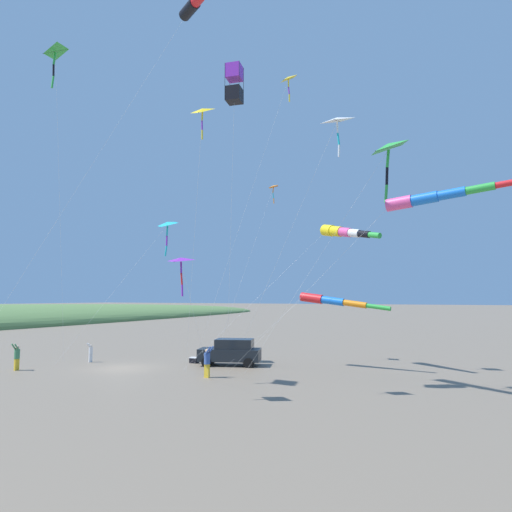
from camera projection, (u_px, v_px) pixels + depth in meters
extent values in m
plane|color=#756654|center=(122.00, 368.00, 31.36)|extent=(600.00, 600.00, 0.00)
cube|color=black|center=(230.00, 355.00, 32.65)|extent=(4.67, 3.18, 0.84)
cube|color=black|center=(235.00, 344.00, 32.67)|extent=(2.98, 2.40, 0.68)
cylinder|color=black|center=(206.00, 362.00, 31.89)|extent=(0.70, 0.43, 0.66)
cylinder|color=black|center=(212.00, 359.00, 33.72)|extent=(0.70, 0.43, 0.66)
cylinder|color=black|center=(248.00, 363.00, 31.51)|extent=(0.70, 0.43, 0.66)
cylinder|color=black|center=(252.00, 359.00, 33.34)|extent=(0.70, 0.43, 0.66)
cube|color=black|center=(194.00, 361.00, 33.80)|extent=(0.60, 0.40, 0.36)
cube|color=white|center=(194.00, 358.00, 33.81)|extent=(0.62, 0.42, 0.06)
cube|color=gold|center=(207.00, 371.00, 27.69)|extent=(0.31, 0.16, 0.80)
cylinder|color=#335199|center=(207.00, 359.00, 27.75)|extent=(0.37, 0.37, 0.66)
sphere|color=tan|center=(207.00, 351.00, 27.79)|extent=(0.25, 0.25, 0.25)
cylinder|color=#335199|center=(211.00, 350.00, 27.87)|extent=(0.40, 0.10, 0.50)
cylinder|color=#335199|center=(208.00, 351.00, 27.58)|extent=(0.40, 0.10, 0.50)
cube|color=silver|center=(90.00, 358.00, 34.27)|extent=(0.18, 0.26, 0.60)
cylinder|color=silver|center=(91.00, 351.00, 34.31)|extent=(0.35, 0.35, 0.50)
sphere|color=beige|center=(91.00, 346.00, 34.34)|extent=(0.19, 0.19, 0.19)
cylinder|color=silver|center=(90.00, 346.00, 34.17)|extent=(0.16, 0.31, 0.38)
cylinder|color=silver|center=(89.00, 345.00, 34.35)|extent=(0.16, 0.31, 0.38)
cube|color=gold|center=(17.00, 365.00, 30.42)|extent=(0.15, 0.29, 0.75)
cylinder|color=#3D7F51|center=(17.00, 354.00, 30.48)|extent=(0.34, 0.34, 0.62)
sphere|color=tan|center=(17.00, 347.00, 30.52)|extent=(0.24, 0.24, 0.24)
cylinder|color=#3D7F51|center=(17.00, 347.00, 30.32)|extent=(0.09, 0.38, 0.47)
cylinder|color=#3D7F51|center=(14.00, 347.00, 30.46)|extent=(0.09, 0.38, 0.47)
pyramid|color=white|center=(337.00, 119.00, 24.63)|extent=(1.41, 0.94, 0.38)
cylinder|color=black|center=(337.00, 121.00, 24.64)|extent=(0.04, 1.23, 0.32)
cylinder|color=white|center=(337.00, 127.00, 24.59)|extent=(0.16, 0.16, 0.64)
cylinder|color=#1EB7C6|center=(338.00, 139.00, 24.53)|extent=(0.19, 0.20, 0.64)
cylinder|color=white|center=(339.00, 151.00, 24.52)|extent=(0.18, 0.17, 0.64)
cylinder|color=white|center=(277.00, 262.00, 29.54)|extent=(10.36, 7.18, 14.10)
pyramid|color=orange|center=(273.00, 186.00, 36.05)|extent=(1.12, 1.06, 0.25)
cylinder|color=black|center=(273.00, 187.00, 36.05)|extent=(0.52, 0.68, 0.21)
cylinder|color=orange|center=(273.00, 190.00, 36.03)|extent=(0.13, 0.11, 0.43)
cylinder|color=#1EB7C6|center=(273.00, 195.00, 36.00)|extent=(0.14, 0.13, 0.43)
cylinder|color=orange|center=(274.00, 201.00, 35.96)|extent=(0.11, 0.10, 0.43)
cylinder|color=white|center=(244.00, 272.00, 35.02)|extent=(3.60, 2.84, 13.31)
cylinder|color=red|center=(312.00, 298.00, 32.53)|extent=(1.71, 0.78, 0.82)
cylinder|color=blue|center=(333.00, 301.00, 31.66)|extent=(1.69, 0.67, 0.70)
cylinder|color=orange|center=(355.00, 304.00, 30.79)|extent=(1.66, 0.55, 0.59)
cylinder|color=green|center=(378.00, 307.00, 29.92)|extent=(1.64, 0.44, 0.47)
cylinder|color=white|center=(264.00, 333.00, 32.22)|extent=(4.32, 3.42, 4.67)
cylinder|color=black|center=(190.00, 9.00, 26.75)|extent=(1.74, 1.42, 0.76)
cylinder|color=white|center=(69.00, 201.00, 28.32)|extent=(14.51, 3.29, 21.25)
cylinder|color=yellow|center=(328.00, 230.00, 33.69)|extent=(1.32, 1.24, 0.98)
cylinder|color=yellow|center=(337.00, 231.00, 32.93)|extent=(1.25, 1.15, 0.89)
cylinder|color=#EF4C93|center=(346.00, 232.00, 32.17)|extent=(1.19, 1.06, 0.80)
cylinder|color=white|center=(355.00, 233.00, 31.41)|extent=(1.13, 0.98, 0.71)
cylinder|color=black|center=(364.00, 234.00, 30.65)|extent=(1.07, 0.89, 0.62)
cylinder|color=green|center=(375.00, 235.00, 29.89)|extent=(1.01, 0.80, 0.53)
cylinder|color=white|center=(258.00, 298.00, 32.35)|extent=(7.60, 6.80, 9.51)
cube|color=purple|center=(234.00, 72.00, 25.37)|extent=(0.95, 0.95, 0.81)
cube|color=black|center=(234.00, 95.00, 25.25)|extent=(0.95, 0.95, 0.81)
cylinder|color=black|center=(244.00, 86.00, 25.59)|extent=(0.02, 0.02, 2.10)
cylinder|color=black|center=(230.00, 88.00, 25.80)|extent=(0.02, 0.02, 2.10)
cylinder|color=black|center=(239.00, 79.00, 24.81)|extent=(0.02, 0.02, 2.10)
cylinder|color=black|center=(225.00, 81.00, 25.03)|extent=(0.02, 0.02, 2.10)
cylinder|color=white|center=(230.00, 253.00, 30.42)|extent=(6.32, 10.05, 15.37)
pyramid|color=yellow|center=(288.00, 78.00, 31.22)|extent=(1.30, 1.07, 0.42)
cylinder|color=black|center=(288.00, 79.00, 31.23)|extent=(0.35, 0.89, 0.43)
cylinder|color=yellow|center=(288.00, 83.00, 31.22)|extent=(0.11, 0.13, 0.51)
cylinder|color=purple|center=(289.00, 91.00, 31.20)|extent=(0.15, 0.14, 0.51)
cylinder|color=yellow|center=(289.00, 98.00, 31.17)|extent=(0.09, 0.12, 0.51)
cylinder|color=white|center=(240.00, 225.00, 31.82)|extent=(7.19, 0.41, 19.43)
pyramid|color=#1EB7C6|center=(167.00, 223.00, 34.69)|extent=(1.89, 1.43, 0.60)
cylinder|color=black|center=(168.00, 224.00, 34.71)|extent=(0.32, 1.40, 0.59)
cylinder|color=#1EB7C6|center=(167.00, 231.00, 34.70)|extent=(0.22, 0.19, 0.77)
cylinder|color=purple|center=(167.00, 241.00, 34.64)|extent=(0.17, 0.19, 0.77)
cylinder|color=#1EB7C6|center=(166.00, 251.00, 34.56)|extent=(0.24, 0.19, 0.78)
cylinder|color=white|center=(113.00, 293.00, 33.54)|extent=(6.06, 4.72, 10.16)
pyramid|color=green|center=(388.00, 146.00, 24.42)|extent=(2.48, 2.35, 0.64)
cylinder|color=black|center=(389.00, 148.00, 24.43)|extent=(1.11, 1.44, 0.58)
cylinder|color=green|center=(388.00, 159.00, 24.40)|extent=(0.26, 0.18, 0.95)
cylinder|color=black|center=(387.00, 176.00, 24.33)|extent=(0.23, 0.26, 0.95)
cylinder|color=green|center=(386.00, 194.00, 24.30)|extent=(0.31, 0.31, 0.96)
cylinder|color=white|center=(310.00, 271.00, 26.91)|extent=(9.65, 1.95, 12.55)
pyramid|color=yellow|center=(202.00, 110.00, 23.36)|extent=(1.09, 0.71, 0.46)
cylinder|color=black|center=(202.00, 111.00, 23.38)|extent=(0.08, 0.82, 0.51)
cylinder|color=yellow|center=(202.00, 116.00, 23.34)|extent=(0.10, 0.13, 0.48)
cylinder|color=purple|center=(202.00, 125.00, 23.29)|extent=(0.09, 0.11, 0.48)
cylinder|color=yellow|center=(202.00, 135.00, 23.28)|extent=(0.12, 0.14, 0.48)
cylinder|color=white|center=(193.00, 257.00, 26.51)|extent=(5.05, 5.90, 14.12)
pyramid|color=purple|center=(181.00, 259.00, 21.97)|extent=(1.23, 0.83, 0.28)
cylinder|color=black|center=(181.00, 261.00, 21.97)|extent=(0.05, 1.07, 0.22)
cylinder|color=purple|center=(181.00, 267.00, 21.90)|extent=(0.18, 0.17, 0.56)
cylinder|color=red|center=(182.00, 279.00, 21.83)|extent=(0.12, 0.16, 0.55)
cylinder|color=purple|center=(182.00, 290.00, 21.78)|extent=(0.16, 0.14, 0.55)
cylinder|color=white|center=(197.00, 326.00, 24.56)|extent=(1.92, 5.54, 6.48)
cylinder|color=#EF4C93|center=(399.00, 203.00, 23.12)|extent=(1.34, 0.76, 0.72)
cylinder|color=blue|center=(425.00, 199.00, 22.45)|extent=(1.32, 0.68, 0.63)
cylinder|color=blue|center=(452.00, 194.00, 21.79)|extent=(1.31, 0.59, 0.55)
cylinder|color=green|center=(480.00, 188.00, 21.12)|extent=(1.29, 0.50, 0.46)
cylinder|color=red|center=(511.00, 183.00, 20.46)|extent=(1.27, 0.42, 0.38)
cylinder|color=white|center=(299.00, 300.00, 26.40)|extent=(10.60, 2.19, 9.25)
pyramid|color=green|center=(55.00, 50.00, 26.41)|extent=(1.88, 1.79, 0.58)
cylinder|color=black|center=(56.00, 51.00, 26.42)|extent=(0.83, 1.06, 0.58)
cylinder|color=green|center=(55.00, 59.00, 26.37)|extent=(0.22, 0.19, 0.73)
cylinder|color=black|center=(54.00, 70.00, 26.29)|extent=(0.19, 0.16, 0.72)
cylinder|color=green|center=(53.00, 82.00, 26.16)|extent=(0.15, 0.22, 0.73)
cylinder|color=white|center=(60.00, 228.00, 30.56)|extent=(7.21, 7.55, 18.71)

